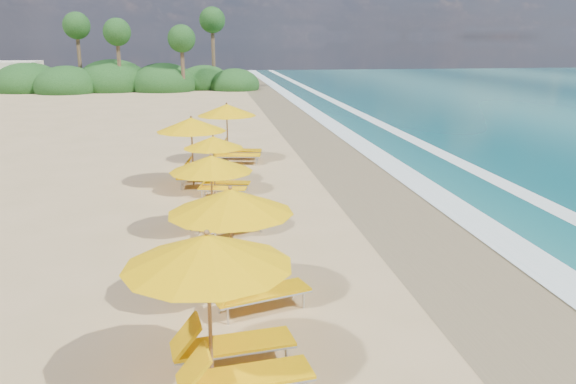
% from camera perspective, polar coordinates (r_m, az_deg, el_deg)
% --- Properties ---
extents(ground, '(160.00, 160.00, 0.00)m').
position_cam_1_polar(ground, '(15.77, 0.00, -4.22)').
color(ground, tan).
rests_on(ground, ground).
extents(wet_sand, '(4.00, 160.00, 0.01)m').
position_cam_1_polar(wet_sand, '(16.78, 13.67, -3.45)').
color(wet_sand, olive).
rests_on(wet_sand, ground).
extents(surf_foam, '(4.00, 160.00, 0.01)m').
position_cam_1_polar(surf_foam, '(17.93, 21.74, -2.85)').
color(surf_foam, white).
rests_on(surf_foam, ground).
extents(station_1, '(2.95, 2.80, 2.52)m').
position_cam_1_polar(station_1, '(8.81, -6.40, -10.40)').
color(station_1, olive).
rests_on(station_1, ground).
extents(station_2, '(3.10, 3.02, 2.45)m').
position_cam_1_polar(station_2, '(11.43, -4.64, -4.51)').
color(station_2, olive).
rests_on(station_2, ground).
extents(station_3, '(3.00, 3.00, 2.23)m').
position_cam_1_polar(station_3, '(15.68, -6.89, 0.33)').
color(station_3, olive).
rests_on(station_3, ground).
extents(station_4, '(2.50, 2.41, 2.03)m').
position_cam_1_polar(station_4, '(19.69, -6.78, 2.99)').
color(station_4, olive).
rests_on(station_4, ground).
extents(station_5, '(2.80, 2.62, 2.50)m').
position_cam_1_polar(station_5, '(21.02, -8.78, 4.40)').
color(station_5, olive).
rests_on(station_5, ground).
extents(station_6, '(2.96, 2.81, 2.52)m').
position_cam_1_polar(station_6, '(24.86, -5.49, 6.14)').
color(station_6, olive).
rests_on(station_6, ground).
extents(treeline, '(25.80, 8.80, 9.74)m').
position_cam_1_polar(treeline, '(60.92, -15.74, 10.41)').
color(treeline, '#163D14').
rests_on(treeline, ground).
extents(beach_building, '(7.00, 5.00, 2.80)m').
position_cam_1_polar(beach_building, '(65.94, -26.09, 10.12)').
color(beach_building, beige).
rests_on(beach_building, ground).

